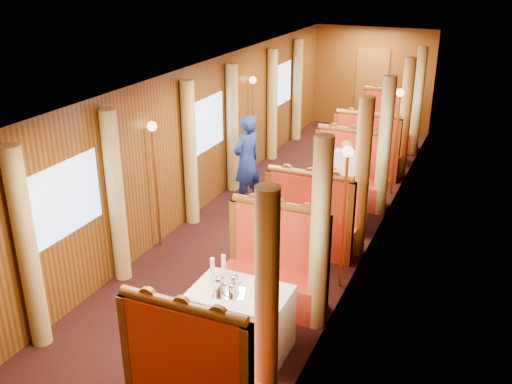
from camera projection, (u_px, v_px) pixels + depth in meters
The scene contains 48 objects.
floor at pixel (287, 217), 9.63m from camera, with size 3.00×12.00×0.01m, color black, non-canonical shape.
ceiling at pixel (291, 68), 8.68m from camera, with size 3.00×12.00×0.01m, color silver, non-canonical shape.
wall_far at pixel (372, 78), 14.24m from camera, with size 3.00×2.50×0.01m, color brown, non-canonical shape.
wall_left at pixel (206, 135), 9.70m from camera, with size 12.00×2.50×0.01m, color brown, non-canonical shape.
wall_right at pixel (382, 158), 8.60m from camera, with size 12.00×2.50×0.01m, color brown, non-canonical shape.
doorway_far at pixel (371, 89), 14.31m from camera, with size 0.80×0.04×2.00m, color brown.
table_near at pixel (240, 321), 6.25m from camera, with size 1.05×0.72×0.75m, color white.
banquette_near_fwd at pixel (195, 375), 5.37m from camera, with size 1.30×0.55×1.34m.
banquette_near_aft at pixel (274, 273), 7.09m from camera, with size 1.30×0.55×1.34m.
table_mid at pixel (331, 203), 9.21m from camera, with size 1.05×0.72×0.75m, color white.
banquette_mid_fwd at pixel (312, 226), 8.33m from camera, with size 1.30×0.55×1.34m.
banquette_mid_aft at pixel (348, 180), 10.05m from camera, with size 1.30×0.55×1.34m.
table_far at pixel (378, 143), 12.18m from camera, with size 1.05×0.72×0.75m, color white.
banquette_far_fwd at pixel (367, 155), 11.30m from camera, with size 1.30×0.55×1.34m.
banquette_far_aft at pixel (387, 129), 13.02m from camera, with size 1.30×0.55×1.34m.
tea_tray at pixel (229, 293), 6.06m from camera, with size 0.34×0.26×0.01m, color silver.
teapot_left at pixel (220, 286), 6.08m from camera, with size 0.17×0.13×0.14m, color silver, non-canonical shape.
teapot_right at pixel (232, 291), 6.01m from camera, with size 0.14×0.10×0.11m, color silver, non-canonical shape.
teapot_back at pixel (234, 283), 6.14m from camera, with size 0.15×0.12×0.13m, color silver, non-canonical shape.
fruit_plate at pixel (262, 301), 5.90m from camera, with size 0.23×0.23×0.05m.
cup_inboard at pixel (213, 271), 6.29m from camera, with size 0.08×0.08×0.26m.
cup_outboard at pixel (224, 268), 6.36m from camera, with size 0.08×0.08×0.26m.
rose_vase_mid at pixel (334, 172), 8.98m from camera, with size 0.06×0.06×0.36m.
rose_vase_far at pixel (379, 118), 11.96m from camera, with size 0.06×0.06×0.36m.
window_left_near at pixel (66, 199), 6.65m from camera, with size 1.20×0.90×0.01m, color #8CADD8, non-canonical shape.
curtain_left_near_a at pixel (27, 251), 6.06m from camera, with size 0.22×0.22×2.35m, color tan.
curtain_left_near_b at pixel (116, 198), 7.38m from camera, with size 0.22×0.22×2.35m, color tan.
window_right_near at pixel (307, 246), 5.56m from camera, with size 1.20×0.90×0.01m, color #8CADD8, non-canonical shape.
curtain_right_near_a at pixel (267, 310), 5.05m from camera, with size 0.22×0.22×2.35m, color tan.
curtain_right_near_b at pixel (320, 236), 6.37m from camera, with size 0.22×0.22×2.35m, color tan.
window_left_mid at pixel (207, 124), 9.62m from camera, with size 1.20×0.90×0.01m, color #8CADD8, non-canonical shape.
curtain_left_mid_a at pixel (190, 154), 9.03m from camera, with size 0.22×0.22×2.35m, color tan.
curtain_left_mid_b at pixel (232, 129), 10.35m from camera, with size 0.22×0.22×2.35m, color tan.
window_right_mid at pixel (382, 146), 8.53m from camera, with size 1.20×0.90×0.01m, color #8CADD8, non-canonical shape.
curtain_right_mid_a at pixel (361, 179), 8.01m from camera, with size 0.22×0.22×2.35m, color tan.
curtain_right_mid_b at pixel (384, 147), 9.34m from camera, with size 0.22×0.22×2.35m, color tan.
window_left_far at pixel (281, 85), 12.59m from camera, with size 1.20×0.90×0.01m, color #8CADD8, non-canonical shape.
curtain_left_far_a at pixel (272, 105), 12.00m from camera, with size 0.22×0.22×2.35m, color tan.
curtain_left_far_b at pixel (297, 90), 13.32m from camera, with size 0.22×0.22×2.35m, color tan.
window_right_far at pixel (418, 97), 11.50m from camera, with size 1.20×0.90×0.01m, color #8CADD8, non-canonical shape.
curtain_right_far_a at pixel (405, 119), 10.98m from camera, with size 0.22×0.22×2.35m, color tan.
curtain_right_far_b at pixel (418, 101), 12.30m from camera, with size 0.22×0.22×2.35m, color tan.
sconce_left_fore at pixel (154, 160), 8.13m from camera, with size 0.14×0.14×1.95m.
sconce_right_fore at pixel (345, 189), 7.10m from camera, with size 0.14×0.14×1.95m.
sconce_left_aft at pixel (253, 105), 11.10m from camera, with size 0.14×0.14×1.95m.
sconce_right_aft at pixel (398, 121), 10.07m from camera, with size 0.14×0.14×1.95m.
steward at pixel (247, 161), 9.79m from camera, with size 0.60×0.39×1.63m, color navy.
passenger at pixel (345, 167), 9.72m from camera, with size 0.40×0.44×0.76m.
Camera 1 is at (2.99, -8.23, 4.07)m, focal length 40.00 mm.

